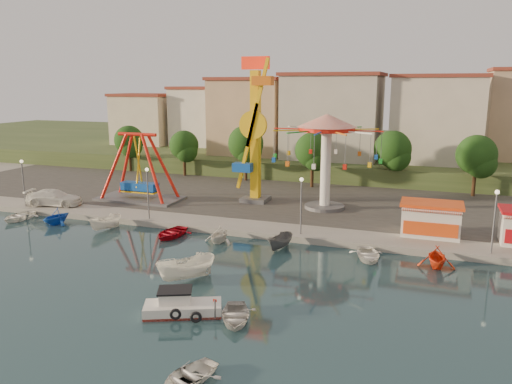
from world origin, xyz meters
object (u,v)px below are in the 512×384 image
at_px(pirate_ship_ride, 139,168).
at_px(kamikaze_tower, 256,134).
at_px(rowboat_a, 235,315).
at_px(skiff, 186,269).
at_px(cabin_motorboat, 181,307).
at_px(van, 54,198).
at_px(wave_swinger, 326,140).

xyz_separation_m(pirate_ship_ride, kamikaze_tower, (13.35, 3.60, 4.20)).
relative_size(rowboat_a, skiff, 0.78).
relative_size(cabin_motorboat, van, 0.83).
xyz_separation_m(skiff, van, (-23.76, 13.60, 0.58)).
bearing_deg(pirate_ship_ride, cabin_motorboat, -52.96).
relative_size(skiff, van, 0.76).
bearing_deg(skiff, van, -174.44).
bearing_deg(rowboat_a, cabin_motorboat, 162.46).
xyz_separation_m(pirate_ship_ride, rowboat_a, (21.84, -24.04, -4.01)).
xyz_separation_m(kamikaze_tower, skiff, (2.75, -22.87, -7.69)).
height_order(pirate_ship_ride, skiff, pirate_ship_ride).
distance_m(rowboat_a, van, 34.77).
xyz_separation_m(rowboat_a, van, (-29.50, 18.37, 1.11)).
xyz_separation_m(rowboat_a, skiff, (-5.74, 4.77, 0.53)).
height_order(pirate_ship_ride, wave_swinger, wave_swinger).
relative_size(kamikaze_tower, skiff, 3.50).
height_order(pirate_ship_ride, cabin_motorboat, pirate_ship_ride).
xyz_separation_m(pirate_ship_ride, van, (-7.66, -5.66, -2.90)).
distance_m(pirate_ship_ride, kamikaze_tower, 14.45).
height_order(cabin_motorboat, van, van).
distance_m(cabin_motorboat, van, 31.92).
bearing_deg(pirate_ship_ride, kamikaze_tower, 15.11).
distance_m(wave_swinger, skiff, 24.23).
bearing_deg(skiff, kamikaze_tower, 132.20).
xyz_separation_m(kamikaze_tower, cabin_motorboat, (4.94, -27.83, -8.15)).
distance_m(kamikaze_tower, rowboat_a, 30.06).
relative_size(kamikaze_tower, wave_swinger, 1.42).
xyz_separation_m(pirate_ship_ride, skiff, (16.10, -19.26, -3.48)).
bearing_deg(pirate_ship_ride, skiff, -50.12).
bearing_deg(cabin_motorboat, wave_swinger, 59.31).
xyz_separation_m(cabin_motorboat, skiff, (-2.19, 4.96, 0.46)).
relative_size(kamikaze_tower, rowboat_a, 4.48).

